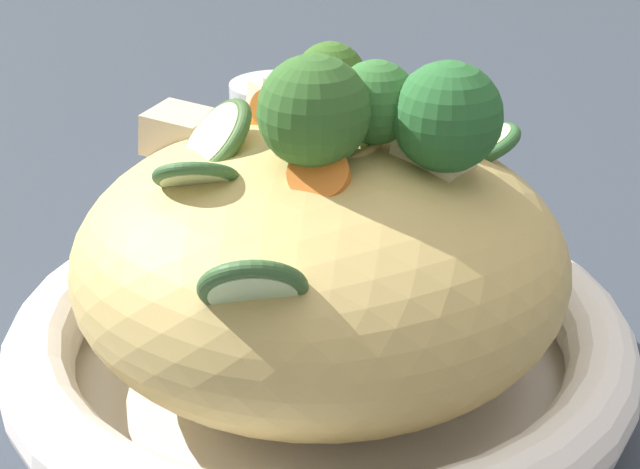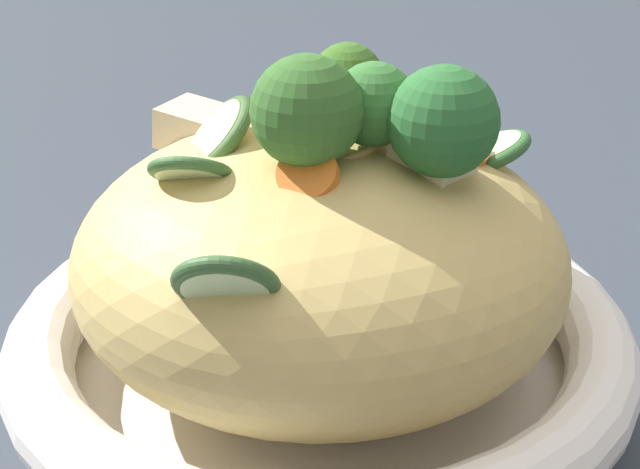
{
  "view_description": "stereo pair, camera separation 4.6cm",
  "coord_description": "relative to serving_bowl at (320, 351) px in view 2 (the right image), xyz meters",
  "views": [
    {
      "loc": [
        -0.36,
        0.21,
        0.3
      ],
      "look_at": [
        0.0,
        0.0,
        0.1
      ],
      "focal_mm": 53.81,
      "sensor_mm": 36.0,
      "label": 1
    },
    {
      "loc": [
        -0.38,
        0.17,
        0.3
      ],
      "look_at": [
        0.0,
        0.0,
        0.1
      ],
      "focal_mm": 53.81,
      "sensor_mm": 36.0,
      "label": 2
    }
  ],
  "objects": [
    {
      "name": "zucchini_slices",
      "position": [
        -0.01,
        0.02,
        0.1
      ],
      "size": [
        0.15,
        0.21,
        0.06
      ],
      "color": "beige",
      "rests_on": "serving_bowl"
    },
    {
      "name": "serving_bowl",
      "position": [
        0.0,
        0.0,
        0.0
      ],
      "size": [
        0.31,
        0.31,
        0.06
      ],
      "color": "white",
      "rests_on": "ground_plane"
    },
    {
      "name": "noodle_heap",
      "position": [
        -0.0,
        -0.0,
        0.05
      ],
      "size": [
        0.24,
        0.24,
        0.13
      ],
      "color": "tan",
      "rests_on": "serving_bowl"
    },
    {
      "name": "drinking_glass",
      "position": [
        0.27,
        -0.12,
        0.01
      ],
      "size": [
        0.07,
        0.07,
        0.08
      ],
      "color": "silver",
      "rests_on": "ground_plane"
    },
    {
      "name": "carrot_coins",
      "position": [
        0.01,
        -0.03,
        0.11
      ],
      "size": [
        0.11,
        0.16,
        0.05
      ],
      "color": "orange",
      "rests_on": "serving_bowl"
    },
    {
      "name": "ground_plane",
      "position": [
        0.0,
        0.0,
        -0.03
      ],
      "size": [
        3.0,
        3.0,
        0.0
      ],
      "primitive_type": "plane",
      "color": "#323A45"
    },
    {
      "name": "chicken_chunks",
      "position": [
        0.05,
        -0.02,
        0.11
      ],
      "size": [
        0.16,
        0.12,
        0.04
      ],
      "color": "beige",
      "rests_on": "serving_bowl"
    },
    {
      "name": "broccoli_florets",
      "position": [
        -0.01,
        -0.02,
        0.13
      ],
      "size": [
        0.17,
        0.12,
        0.08
      ],
      "color": "#9AB56A",
      "rests_on": "serving_bowl"
    }
  ]
}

